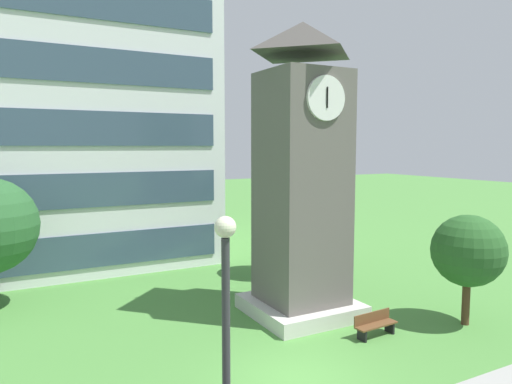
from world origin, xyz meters
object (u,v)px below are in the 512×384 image
Objects in this scene: clock_tower at (302,186)px; park_bench at (375,324)px; tree_near_tower at (468,251)px; tree_streetside at (291,204)px; street_lamp at (226,351)px.

clock_tower is 6.59× the size of park_bench.
park_bench is 4.79m from tree_near_tower.
tree_streetside is at bearing 79.45° from park_bench.
street_lamp is at bearing -129.45° from clock_tower.
park_bench is 0.32× the size of tree_streetside.
park_bench is at bearing -70.69° from clock_tower.
tree_streetside is (10.36, 14.40, 0.28)m from street_lamp.
street_lamp is 1.35× the size of tree_near_tower.
street_lamp is at bearing -145.67° from park_bench.
tree_streetside reaches higher than tree_near_tower.
tree_streetside is 1.29× the size of tree_near_tower.
clock_tower is 6.08m from park_bench.
street_lamp is (-8.79, -6.00, 3.23)m from park_bench.
clock_tower is 2.73× the size of tree_near_tower.
street_lamp is at bearing -125.73° from tree_streetside.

